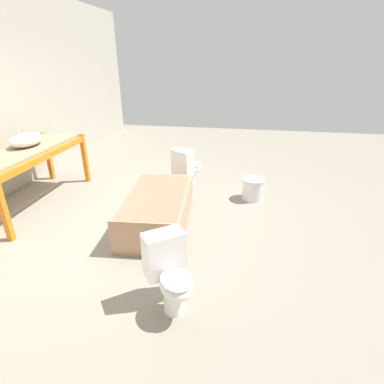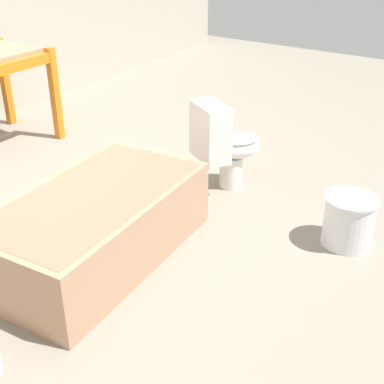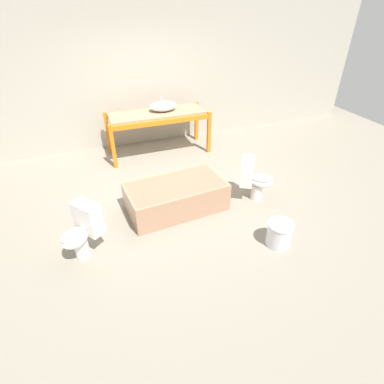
# 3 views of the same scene
# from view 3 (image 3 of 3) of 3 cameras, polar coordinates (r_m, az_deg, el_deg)

# --- Properties ---
(ground_plane) EXTENTS (12.00, 12.00, 0.00)m
(ground_plane) POSITION_cam_3_polar(r_m,az_deg,el_deg) (5.19, -3.12, 0.20)
(ground_plane) COLOR gray
(warehouse_wall_rear) EXTENTS (10.80, 0.08, 3.20)m
(warehouse_wall_rear) POSITION_cam_3_polar(r_m,az_deg,el_deg) (6.67, -10.14, 22.30)
(warehouse_wall_rear) COLOR #B2AD9E
(warehouse_wall_rear) RESTS_ON ground_plane
(shelving_rack) EXTENTS (2.04, 0.79, 0.87)m
(shelving_rack) POSITION_cam_3_polar(r_m,az_deg,el_deg) (6.27, -6.58, 13.80)
(shelving_rack) COLOR orange
(shelving_rack) RESTS_ON ground_plane
(sink_basin) EXTENTS (0.55, 0.39, 0.27)m
(sink_basin) POSITION_cam_3_polar(r_m,az_deg,el_deg) (6.28, -5.53, 15.97)
(sink_basin) COLOR silver
(sink_basin) RESTS_ON shelving_rack
(bathtub_main) EXTENTS (1.55, 0.92, 0.45)m
(bathtub_main) POSITION_cam_3_polar(r_m,az_deg,el_deg) (4.64, -3.06, -0.47)
(bathtub_main) COLOR tan
(bathtub_main) RESTS_ON ground_plane
(toilet_near) EXTENTS (0.60, 0.54, 0.71)m
(toilet_near) POSITION_cam_3_polar(r_m,az_deg,el_deg) (4.90, 11.67, 2.70)
(toilet_near) COLOR white
(toilet_near) RESTS_ON ground_plane
(toilet_far) EXTENTS (0.60, 0.56, 0.71)m
(toilet_far) POSITION_cam_3_polar(r_m,az_deg,el_deg) (4.01, -20.16, -6.72)
(toilet_far) COLOR white
(toilet_far) RESTS_ON ground_plane
(bucket_white) EXTENTS (0.35, 0.35, 0.34)m
(bucket_white) POSITION_cam_3_polar(r_m,az_deg,el_deg) (4.19, 16.29, -7.63)
(bucket_white) COLOR silver
(bucket_white) RESTS_ON ground_plane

